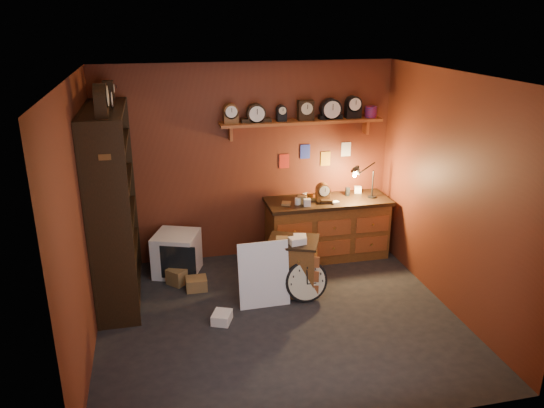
{
  "coord_description": "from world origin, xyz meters",
  "views": [
    {
      "loc": [
        -1.24,
        -5.1,
        3.26
      ],
      "look_at": [
        -0.0,
        0.35,
        1.26
      ],
      "focal_mm": 35.0,
      "sensor_mm": 36.0,
      "label": 1
    }
  ],
  "objects_px": {
    "shelving_unit": "(110,198)",
    "big_round_clock": "(306,281)",
    "low_cabinet": "(293,263)",
    "workbench": "(327,225)"
  },
  "relations": [
    {
      "from": "shelving_unit",
      "to": "workbench",
      "type": "relative_size",
      "value": 1.5
    },
    {
      "from": "shelving_unit",
      "to": "workbench",
      "type": "distance_m",
      "value": 2.99
    },
    {
      "from": "shelving_unit",
      "to": "big_round_clock",
      "type": "relative_size",
      "value": 4.95
    },
    {
      "from": "workbench",
      "to": "low_cabinet",
      "type": "relative_size",
      "value": 2.23
    },
    {
      "from": "shelving_unit",
      "to": "workbench",
      "type": "height_order",
      "value": "shelving_unit"
    },
    {
      "from": "big_round_clock",
      "to": "shelving_unit",
      "type": "bearing_deg",
      "value": 163.58
    },
    {
      "from": "low_cabinet",
      "to": "big_round_clock",
      "type": "xyz_separation_m",
      "value": [
        0.09,
        -0.26,
        -0.12
      ]
    },
    {
      "from": "big_round_clock",
      "to": "workbench",
      "type": "bearing_deg",
      "value": 60.87
    },
    {
      "from": "shelving_unit",
      "to": "big_round_clock",
      "type": "distance_m",
      "value": 2.51
    },
    {
      "from": "big_round_clock",
      "to": "low_cabinet",
      "type": "bearing_deg",
      "value": 109.66
    }
  ]
}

